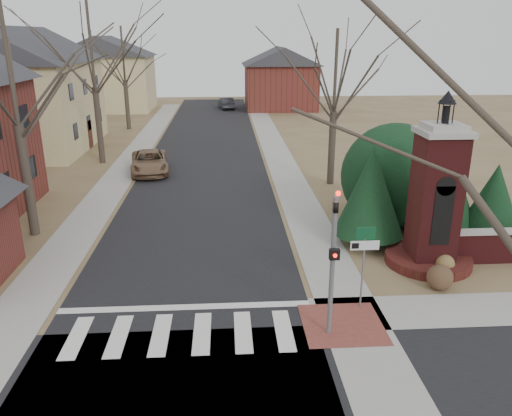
{
  "coord_description": "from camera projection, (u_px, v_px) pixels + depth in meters",
  "views": [
    {
      "loc": [
        1.39,
        -11.83,
        8.24
      ],
      "look_at": [
        2.51,
        6.0,
        2.04
      ],
      "focal_mm": 35.0,
      "sensor_mm": 36.0,
      "label": 1
    }
  ],
  "objects": [
    {
      "name": "ground",
      "position": [
        179.0,
        350.0,
        13.77
      ],
      "size": [
        120.0,
        120.0,
        0.0
      ],
      "primitive_type": "plane",
      "color": "brown",
      "rests_on": "ground"
    },
    {
      "name": "main_street",
      "position": [
        205.0,
        161.0,
        34.51
      ],
      "size": [
        8.0,
        70.0,
        0.01
      ],
      "primitive_type": "cube",
      "color": "black",
      "rests_on": "ground"
    },
    {
      "name": "crosswalk_zone",
      "position": [
        181.0,
        334.0,
        14.52
      ],
      "size": [
        8.0,
        2.2,
        0.02
      ],
      "primitive_type": "cube",
      "color": "silver",
      "rests_on": "ground"
    },
    {
      "name": "stop_bar",
      "position": [
        185.0,
        307.0,
        15.94
      ],
      "size": [
        8.0,
        0.35,
        0.02
      ],
      "primitive_type": "cube",
      "color": "silver",
      "rests_on": "ground"
    },
    {
      "name": "sidewalk_right_main",
      "position": [
        280.0,
        160.0,
        34.82
      ],
      "size": [
        2.0,
        60.0,
        0.02
      ],
      "primitive_type": "cube",
      "color": "gray",
      "rests_on": "ground"
    },
    {
      "name": "sidewalk_left",
      "position": [
        129.0,
        162.0,
        34.2
      ],
      "size": [
        2.0,
        60.0,
        0.02
      ],
      "primitive_type": "cube",
      "color": "gray",
      "rests_on": "ground"
    },
    {
      "name": "curb_apron",
      "position": [
        342.0,
        324.0,
        15.0
      ],
      "size": [
        2.4,
        2.4,
        0.02
      ],
      "primitive_type": "cube",
      "color": "brown",
      "rests_on": "ground"
    },
    {
      "name": "traffic_signal_pole",
      "position": [
        333.0,
        252.0,
        13.72
      ],
      "size": [
        0.28,
        0.41,
        4.5
      ],
      "color": "slate",
      "rests_on": "ground"
    },
    {
      "name": "sign_post",
      "position": [
        364.0,
        251.0,
        15.34
      ],
      "size": [
        0.9,
        0.07,
        2.75
      ],
      "color": "slate",
      "rests_on": "ground"
    },
    {
      "name": "brick_gate_monument",
      "position": [
        434.0,
        210.0,
        18.3
      ],
      "size": [
        3.2,
        3.2,
        6.47
      ],
      "color": "#4E1717",
      "rests_on": "ground"
    },
    {
      "name": "house_stucco_left",
      "position": [
        23.0,
        87.0,
        36.92
      ],
      "size": [
        9.8,
        12.8,
        9.28
      ],
      "color": "beige",
      "rests_on": "ground"
    },
    {
      "name": "house_distant_left",
      "position": [
        106.0,
        72.0,
        56.92
      ],
      "size": [
        10.8,
        8.8,
        8.53
      ],
      "color": "beige",
      "rests_on": "ground"
    },
    {
      "name": "house_distant_right",
      "position": [
        280.0,
        77.0,
        58.3
      ],
      "size": [
        8.8,
        8.8,
        7.3
      ],
      "color": "maroon",
      "rests_on": "ground"
    },
    {
      "name": "evergreen_near",
      "position": [
        371.0,
        191.0,
        20.05
      ],
      "size": [
        2.8,
        2.8,
        4.1
      ],
      "color": "#473D33",
      "rests_on": "ground"
    },
    {
      "name": "evergreen_mid",
      "position": [
        439.0,
        175.0,
        21.27
      ],
      "size": [
        3.4,
        3.4,
        4.7
      ],
      "color": "#473D33",
      "rests_on": "ground"
    },
    {
      "name": "evergreen_far",
      "position": [
        494.0,
        197.0,
        20.68
      ],
      "size": [
        2.4,
        2.4,
        3.3
      ],
      "color": "#473D33",
      "rests_on": "ground"
    },
    {
      "name": "evergreen_mass",
      "position": [
        395.0,
        172.0,
        22.48
      ],
      "size": [
        4.8,
        4.8,
        4.8
      ],
      "primitive_type": "sphere",
      "color": "black",
      "rests_on": "ground"
    },
    {
      "name": "bare_tree_0",
      "position": [
        7.0,
        50.0,
        19.32
      ],
      "size": [
        8.05,
        8.05,
        11.15
      ],
      "color": "#473D33",
      "rests_on": "ground"
    },
    {
      "name": "bare_tree_1",
      "position": [
        90.0,
        39.0,
        31.47
      ],
      "size": [
        8.4,
        8.4,
        11.64
      ],
      "color": "#473D33",
      "rests_on": "ground"
    },
    {
      "name": "bare_tree_2",
      "position": [
        122.0,
        50.0,
        44.02
      ],
      "size": [
        7.35,
        7.35,
        10.19
      ],
      "color": "#473D33",
      "rests_on": "ground"
    },
    {
      "name": "bare_tree_3",
      "position": [
        336.0,
        65.0,
        27.11
      ],
      "size": [
        7.0,
        7.0,
        9.7
      ],
      "color": "#473D33",
      "rests_on": "ground"
    },
    {
      "name": "pickup_truck",
      "position": [
        149.0,
        162.0,
        31.41
      ],
      "size": [
        2.92,
        5.15,
        1.35
      ],
      "primitive_type": "imported",
      "rotation": [
        0.0,
        0.0,
        0.14
      ],
      "color": "#826246",
      "rests_on": "ground"
    },
    {
      "name": "distant_car",
      "position": [
        226.0,
        103.0,
        58.75
      ],
      "size": [
        2.06,
        4.21,
        1.33
      ],
      "primitive_type": "imported",
      "rotation": [
        0.0,
        0.0,
        3.31
      ],
      "color": "#2D2F34",
      "rests_on": "ground"
    },
    {
      "name": "dry_shrub_left",
      "position": [
        440.0,
        277.0,
        16.97
      ],
      "size": [
        0.88,
        0.88,
        0.88
      ],
      "primitive_type": "sphere",
      "color": "#513925",
      "rests_on": "ground"
    },
    {
      "name": "dry_shrub_right",
      "position": [
        445.0,
        264.0,
        18.18
      ],
      "size": [
        0.71,
        0.71,
        0.71
      ],
      "primitive_type": "sphere",
      "color": "olive",
      "rests_on": "ground"
    }
  ]
}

